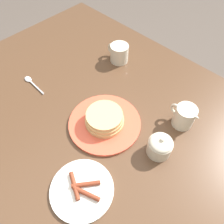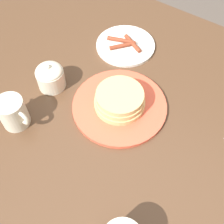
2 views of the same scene
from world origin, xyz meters
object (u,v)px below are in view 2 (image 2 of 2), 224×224
Objects in this scene: side_plate_bacon at (125,45)px; pancake_plate at (120,103)px; sugar_bowl at (50,76)px; creamer_pitcher at (12,112)px.

pancake_plate is at bearing -60.62° from side_plate_bacon.
pancake_plate is 3.11× the size of sugar_bowl.
side_plate_bacon is at bearing 71.92° from sugar_bowl.
creamer_pitcher is at bearing -135.35° from pancake_plate.
creamer_pitcher is (-0.21, -0.21, 0.03)m from pancake_plate.
pancake_plate is at bearing 44.65° from creamer_pitcher.
sugar_bowl is (-0.21, -0.05, 0.02)m from pancake_plate.
sugar_bowl is (-0.09, -0.27, 0.03)m from side_plate_bacon.
creamer_pitcher reaches higher than side_plate_bacon.
pancake_plate is 0.22m from sugar_bowl.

